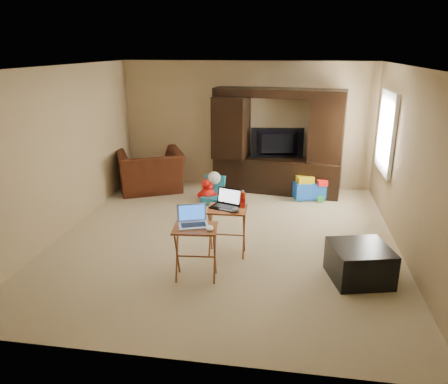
% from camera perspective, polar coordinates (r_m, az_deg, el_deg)
% --- Properties ---
extents(floor, '(5.50, 5.50, 0.00)m').
position_cam_1_polar(floor, '(6.64, 0.27, -6.02)').
color(floor, '#CDB88E').
rests_on(floor, ground).
extents(ceiling, '(5.50, 5.50, 0.00)m').
position_cam_1_polar(ceiling, '(6.05, 0.31, 16.06)').
color(ceiling, silver).
rests_on(ceiling, ground).
extents(wall_back, '(5.00, 0.00, 5.00)m').
position_cam_1_polar(wall_back, '(8.90, 3.00, 8.71)').
color(wall_back, tan).
rests_on(wall_back, ground).
extents(wall_front, '(5.00, 0.00, 5.00)m').
position_cam_1_polar(wall_front, '(3.68, -6.25, -5.77)').
color(wall_front, tan).
rests_on(wall_front, ground).
extents(wall_left, '(0.00, 5.50, 5.50)m').
position_cam_1_polar(wall_left, '(7.05, -20.32, 4.99)').
color(wall_left, tan).
rests_on(wall_left, ground).
extents(wall_right, '(0.00, 5.50, 5.50)m').
position_cam_1_polar(wall_right, '(6.37, 23.17, 3.30)').
color(wall_right, tan).
rests_on(wall_right, ground).
extents(window_pane, '(0.00, 1.20, 1.20)m').
position_cam_1_polar(window_pane, '(7.81, 20.58, 7.31)').
color(window_pane, white).
rests_on(window_pane, ground).
extents(window_frame, '(0.06, 1.14, 1.34)m').
position_cam_1_polar(window_frame, '(7.80, 20.44, 7.32)').
color(window_frame, white).
rests_on(window_frame, ground).
extents(entertainment_center, '(2.52, 0.97, 2.01)m').
position_cam_1_polar(entertainment_center, '(8.57, 7.03, 6.57)').
color(entertainment_center, black).
rests_on(entertainment_center, floor).
extents(television, '(1.03, 0.26, 0.59)m').
position_cam_1_polar(television, '(8.56, 7.01, 6.26)').
color(television, black).
rests_on(television, entertainment_center).
extents(recliner, '(1.59, 1.52, 0.81)m').
position_cam_1_polar(recliner, '(8.81, -9.63, 2.71)').
color(recliner, '#461A0F').
rests_on(recliner, floor).
extents(child_rocker, '(0.45, 0.50, 0.51)m').
position_cam_1_polar(child_rocker, '(7.99, -1.43, 0.23)').
color(child_rocker, '#176781').
rests_on(child_rocker, floor).
extents(plush_toy, '(0.40, 0.33, 0.44)m').
position_cam_1_polar(plush_toy, '(8.10, -2.16, 0.23)').
color(plush_toy, red).
rests_on(plush_toy, floor).
extents(push_toy, '(0.72, 0.60, 0.46)m').
position_cam_1_polar(push_toy, '(8.40, 11.16, 0.61)').
color(push_toy, blue).
rests_on(push_toy, floor).
extents(ottoman, '(0.83, 0.83, 0.44)m').
position_cam_1_polar(ottoman, '(5.70, 17.29, -8.84)').
color(ottoman, black).
rests_on(ottoman, floor).
extents(tray_table_left, '(0.56, 0.47, 0.69)m').
position_cam_1_polar(tray_table_left, '(5.42, -3.69, -7.96)').
color(tray_table_left, brown).
rests_on(tray_table_left, floor).
extents(tray_table_right, '(0.53, 0.43, 0.68)m').
position_cam_1_polar(tray_table_right, '(6.01, 0.41, -5.21)').
color(tray_table_right, '#974E24').
rests_on(tray_table_right, floor).
extents(laptop_left, '(0.44, 0.40, 0.24)m').
position_cam_1_polar(laptop_left, '(5.26, -4.04, -3.27)').
color(laptop_left, silver).
rests_on(laptop_left, tray_table_left).
extents(laptop_right, '(0.43, 0.39, 0.24)m').
position_cam_1_polar(laptop_right, '(5.86, 0.06, -0.97)').
color(laptop_right, black).
rests_on(laptop_right, tray_table_right).
extents(mouse_left, '(0.10, 0.15, 0.06)m').
position_cam_1_polar(mouse_left, '(5.17, -1.88, -4.76)').
color(mouse_left, white).
rests_on(mouse_left, tray_table_left).
extents(mouse_right, '(0.12, 0.16, 0.06)m').
position_cam_1_polar(mouse_right, '(5.74, 1.52, -2.38)').
color(mouse_right, '#393A3E').
rests_on(mouse_right, tray_table_right).
extents(water_bottle, '(0.07, 0.07, 0.21)m').
position_cam_1_polar(water_bottle, '(5.89, 2.46, -1.04)').
color(water_bottle, red).
rests_on(water_bottle, tray_table_right).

